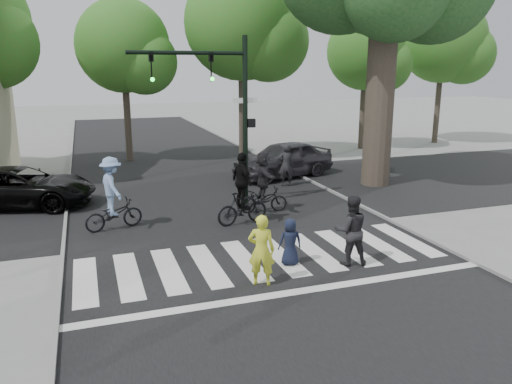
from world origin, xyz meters
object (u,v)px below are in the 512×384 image
Objects in this scene: cyclist_left at (113,198)px; car_suv at (20,187)px; car_grey at (283,159)px; cyclist_mid at (242,195)px; pedestrian_child at (290,242)px; pedestrian_adult at (351,230)px; traffic_signal at (222,98)px; pedestrian_woman at (261,250)px; cyclist_right at (263,185)px.

car_suv is at bearing 128.74° from cyclist_left.
cyclist_left reaches higher than car_grey.
cyclist_mid is 8.35m from car_suv.
car_grey reaches higher than pedestrian_child.
pedestrian_adult reaches higher than car_grey.
traffic_signal reaches higher than cyclist_left.
pedestrian_woman is at bearing -61.01° from cyclist_left.
car_suv reaches higher than pedestrian_child.
pedestrian_adult is 5.22m from cyclist_right.
traffic_signal is at bearing -60.48° from car_grey.
cyclist_left is 5.06m from cyclist_right.
pedestrian_adult is (2.57, 0.43, 0.06)m from pedestrian_woman.
cyclist_left is 4.84m from car_suv.
pedestrian_child is at bearing -101.63° from cyclist_right.
cyclist_mid is at bearing -89.04° from traffic_signal.
cyclist_mid reaches higher than pedestrian_child.
pedestrian_adult is 0.35× the size of car_suv.
cyclist_left is 0.47× the size of car_grey.
pedestrian_woman reaches higher than pedestrian_child.
car_suv is at bearing 160.96° from traffic_signal.
car_grey is (2.82, 5.12, -0.14)m from cyclist_right.
pedestrian_child is 10.88m from car_suv.
cyclist_mid is at bearing -11.44° from cyclist_left.
pedestrian_child is 10.54m from car_grey.
cyclist_left reaches higher than pedestrian_child.
pedestrian_child is 3.68m from cyclist_mid.
cyclist_left is at bearing 168.56° from cyclist_mid.
traffic_signal is 6.40m from car_grey.
cyclist_mid is at bearing -78.13° from pedestrian_woman.
pedestrian_child is 1.57m from pedestrian_adult.
traffic_signal is 3.28× the size of pedestrian_adult.
traffic_signal is 2.61× the size of cyclist_left.
cyclist_right is 8.81m from car_suv.
cyclist_mid reaches higher than cyclist_right.
cyclist_mid is at bearing -79.96° from pedestrian_child.
cyclist_left is 9.53m from car_grey.
traffic_signal is at bearing 135.11° from cyclist_right.
traffic_signal is at bearing -61.29° from pedestrian_adult.
cyclist_right reaches higher than pedestrian_child.
pedestrian_woman is 10.94m from car_suv.
pedestrian_woman is 0.79× the size of cyclist_right.
cyclist_right reaches higher than car_grey.
car_grey is at bearing -102.89° from pedestrian_child.
cyclist_mid is 1.09× the size of cyclist_right.
pedestrian_adult is at bearing -120.10° from car_suv.
traffic_signal is at bearing -80.30° from pedestrian_child.
cyclist_right reaches higher than pedestrian_adult.
pedestrian_child is at bearing -88.47° from traffic_signal.
cyclist_left is (-2.98, 5.37, 0.14)m from pedestrian_woman.
cyclist_mid is (0.98, 4.57, 0.11)m from pedestrian_woman.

